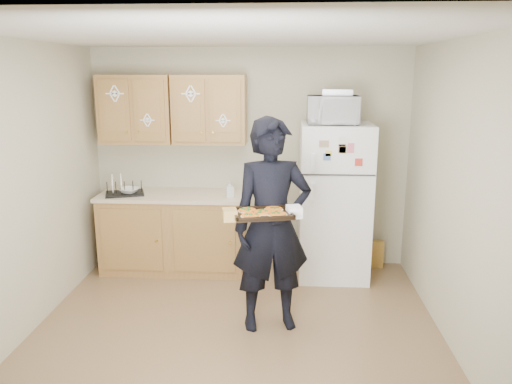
# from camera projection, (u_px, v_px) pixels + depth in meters

# --- Properties ---
(floor) EXTENTS (3.60, 3.60, 0.00)m
(floor) POSITION_uv_depth(u_px,v_px,m) (235.00, 336.00, 4.32)
(floor) COLOR brown
(floor) RESTS_ON ground
(ceiling) EXTENTS (3.60, 3.60, 0.00)m
(ceiling) POSITION_uv_depth(u_px,v_px,m) (232.00, 35.00, 3.73)
(ceiling) COLOR silver
(ceiling) RESTS_ON wall_back
(wall_back) EXTENTS (3.60, 0.04, 2.50)m
(wall_back) POSITION_uv_depth(u_px,v_px,m) (250.00, 159.00, 5.77)
(wall_back) COLOR #B1AB90
(wall_back) RESTS_ON floor
(wall_front) EXTENTS (3.60, 0.04, 2.50)m
(wall_front) POSITION_uv_depth(u_px,v_px,m) (192.00, 293.00, 2.28)
(wall_front) COLOR #B1AB90
(wall_front) RESTS_ON floor
(wall_left) EXTENTS (0.04, 3.60, 2.50)m
(wall_left) POSITION_uv_depth(u_px,v_px,m) (18.00, 193.00, 4.14)
(wall_left) COLOR #B1AB90
(wall_left) RESTS_ON floor
(wall_right) EXTENTS (0.04, 3.60, 2.50)m
(wall_right) POSITION_uv_depth(u_px,v_px,m) (461.00, 200.00, 3.92)
(wall_right) COLOR #B1AB90
(wall_right) RESTS_ON floor
(refrigerator) EXTENTS (0.75, 0.70, 1.70)m
(refrigerator) POSITION_uv_depth(u_px,v_px,m) (334.00, 202.00, 5.45)
(refrigerator) COLOR white
(refrigerator) RESTS_ON floor
(base_cabinet) EXTENTS (1.60, 0.60, 0.86)m
(base_cabinet) POSITION_uv_depth(u_px,v_px,m) (174.00, 233.00, 5.71)
(base_cabinet) COLOR brown
(base_cabinet) RESTS_ON floor
(countertop) EXTENTS (1.64, 0.64, 0.04)m
(countertop) POSITION_uv_depth(u_px,v_px,m) (173.00, 195.00, 5.60)
(countertop) COLOR beige
(countertop) RESTS_ON base_cabinet
(upper_cab_left) EXTENTS (0.80, 0.33, 0.75)m
(upper_cab_left) POSITION_uv_depth(u_px,v_px,m) (137.00, 109.00, 5.53)
(upper_cab_left) COLOR brown
(upper_cab_left) RESTS_ON wall_back
(upper_cab_right) EXTENTS (0.80, 0.33, 0.75)m
(upper_cab_right) POSITION_uv_depth(u_px,v_px,m) (210.00, 110.00, 5.48)
(upper_cab_right) COLOR brown
(upper_cab_right) RESTS_ON wall_back
(cereal_box) EXTENTS (0.20, 0.07, 0.32)m
(cereal_box) POSITION_uv_depth(u_px,v_px,m) (375.00, 254.00, 5.82)
(cereal_box) COLOR #DBCD4D
(cereal_box) RESTS_ON floor
(person) EXTENTS (0.77, 0.59, 1.88)m
(person) POSITION_uv_depth(u_px,v_px,m) (272.00, 226.00, 4.30)
(person) COLOR black
(person) RESTS_ON floor
(baking_tray) EXTENTS (0.53, 0.44, 0.04)m
(baking_tray) POSITION_uv_depth(u_px,v_px,m) (262.00, 214.00, 3.98)
(baking_tray) COLOR black
(baking_tray) RESTS_ON person
(pizza_front_left) EXTENTS (0.15, 0.15, 0.02)m
(pizza_front_left) POSITION_uv_depth(u_px,v_px,m) (250.00, 216.00, 3.88)
(pizza_front_left) COLOR orange
(pizza_front_left) RESTS_ON baking_tray
(pizza_front_right) EXTENTS (0.15, 0.15, 0.02)m
(pizza_front_right) POSITION_uv_depth(u_px,v_px,m) (278.00, 214.00, 3.92)
(pizza_front_right) COLOR orange
(pizza_front_right) RESTS_ON baking_tray
(pizza_back_left) EXTENTS (0.15, 0.15, 0.02)m
(pizza_back_left) POSITION_uv_depth(u_px,v_px,m) (247.00, 210.00, 4.03)
(pizza_back_left) COLOR orange
(pizza_back_left) RESTS_ON baking_tray
(pizza_back_right) EXTENTS (0.15, 0.15, 0.02)m
(pizza_back_right) POSITION_uv_depth(u_px,v_px,m) (274.00, 209.00, 4.07)
(pizza_back_right) COLOR orange
(pizza_back_right) RESTS_ON baking_tray
(pizza_center) EXTENTS (0.15, 0.15, 0.02)m
(pizza_center) POSITION_uv_depth(u_px,v_px,m) (262.00, 212.00, 3.98)
(pizza_center) COLOR orange
(pizza_center) RESTS_ON baking_tray
(microwave) EXTENTS (0.53, 0.36, 0.29)m
(microwave) POSITION_uv_depth(u_px,v_px,m) (333.00, 110.00, 5.17)
(microwave) COLOR white
(microwave) RESTS_ON refrigerator
(foil_pan) EXTENTS (0.33, 0.25, 0.06)m
(foil_pan) POSITION_uv_depth(u_px,v_px,m) (338.00, 92.00, 5.16)
(foil_pan) COLOR silver
(foil_pan) RESTS_ON microwave
(dish_rack) EXTENTS (0.49, 0.42, 0.16)m
(dish_rack) POSITION_uv_depth(u_px,v_px,m) (124.00, 187.00, 5.54)
(dish_rack) COLOR black
(dish_rack) RESTS_ON countertop
(bowl) EXTENTS (0.26, 0.26, 0.05)m
(bowl) POSITION_uv_depth(u_px,v_px,m) (129.00, 190.00, 5.55)
(bowl) COLOR silver
(bowl) RESTS_ON dish_rack
(soap_bottle) EXTENTS (0.10, 0.10, 0.17)m
(soap_bottle) POSITION_uv_depth(u_px,v_px,m) (230.00, 189.00, 5.43)
(soap_bottle) COLOR white
(soap_bottle) RESTS_ON countertop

